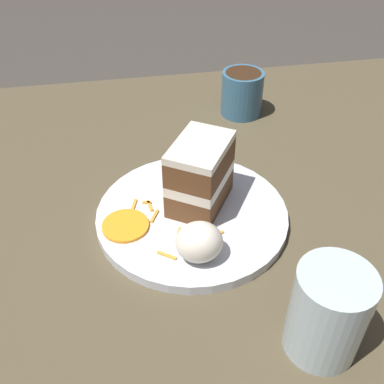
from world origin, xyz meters
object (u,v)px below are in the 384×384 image
coffee_mug (242,92)px  drinking_glass (326,317)px  cream_dollop (199,242)px  plate (192,215)px  cake_slice (200,174)px  orange_garnish (125,226)px

coffee_mug → drinking_glass: bearing=-95.5°
coffee_mug → cream_dollop: bearing=-112.8°
drinking_glass → coffee_mug: drinking_glass is taller
plate → drinking_glass: size_ratio=2.46×
coffee_mug → plate: bearing=-117.6°
plate → cake_slice: bearing=50.5°
plate → cake_slice: cake_slice is taller
cream_dollop → orange_garnish: cream_dollop is taller
cake_slice → cream_dollop: (-0.02, -0.10, -0.02)m
cake_slice → drinking_glass: bearing=142.2°
orange_garnish → drinking_glass: size_ratio=0.58×
plate → cake_slice: 0.06m
plate → cream_dollop: size_ratio=4.56×
cream_dollop → orange_garnish: (-0.09, 0.07, -0.02)m
cream_dollop → coffee_mug: bearing=67.2°
plate → orange_garnish: bearing=-170.7°
cake_slice → cream_dollop: bearing=111.0°
cream_dollop → drinking_glass: 0.17m
cake_slice → orange_garnish: cake_slice is taller
plate → orange_garnish: size_ratio=4.25×
cream_dollop → coffee_mug: 0.40m
drinking_glass → plate: bearing=114.4°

